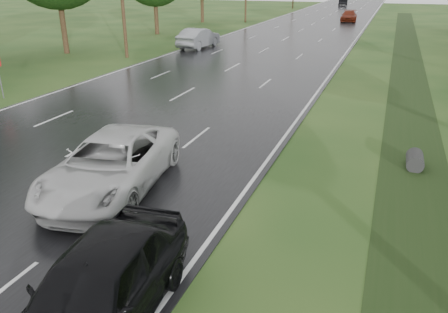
% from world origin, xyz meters
% --- Properties ---
extents(road, '(14.00, 180.00, 0.04)m').
position_xyz_m(road, '(0.00, 45.00, 0.02)').
color(road, black).
rests_on(road, ground).
extents(edge_stripe_east, '(0.12, 180.00, 0.01)m').
position_xyz_m(edge_stripe_east, '(6.75, 45.00, 0.04)').
color(edge_stripe_east, silver).
rests_on(edge_stripe_east, road).
extents(edge_stripe_west, '(0.12, 180.00, 0.01)m').
position_xyz_m(edge_stripe_west, '(-6.75, 45.00, 0.04)').
color(edge_stripe_west, silver).
rests_on(edge_stripe_west, road).
extents(center_line, '(0.12, 180.00, 0.01)m').
position_xyz_m(center_line, '(0.00, 45.00, 0.04)').
color(center_line, silver).
rests_on(center_line, road).
extents(drainage_ditch, '(2.20, 120.00, 0.56)m').
position_xyz_m(drainage_ditch, '(11.50, 18.71, 0.04)').
color(drainage_ditch, '#1E3213').
rests_on(drainage_ditch, ground).
extents(white_pickup, '(3.59, 6.18, 1.62)m').
position_xyz_m(white_pickup, '(3.00, 5.00, 0.85)').
color(white_pickup, '#BEBEBE').
rests_on(white_pickup, road).
extents(dark_sedan, '(2.38, 5.02, 1.66)m').
position_xyz_m(dark_sedan, '(6.00, 0.19, 0.87)').
color(dark_sedan, black).
rests_on(dark_sedan, road).
extents(silver_sedan, '(2.17, 5.28, 1.70)m').
position_xyz_m(silver_sedan, '(-5.80, 31.33, 0.89)').
color(silver_sedan, gray).
rests_on(silver_sedan, road).
extents(far_car_red, '(2.27, 5.11, 1.46)m').
position_xyz_m(far_car_red, '(4.05, 60.82, 0.77)').
color(far_car_red, maroon).
rests_on(far_car_red, road).
extents(far_car_dark, '(2.47, 5.38, 1.71)m').
position_xyz_m(far_car_dark, '(-1.00, 97.66, 0.89)').
color(far_car_dark, black).
rests_on(far_car_dark, road).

